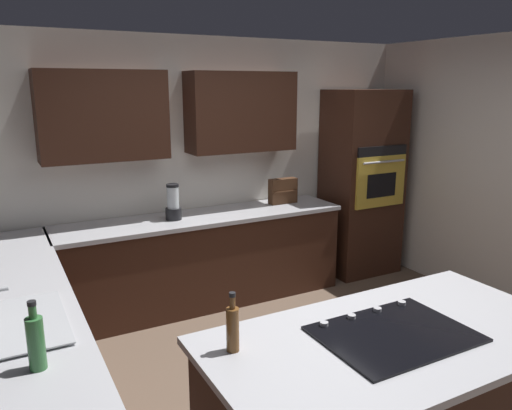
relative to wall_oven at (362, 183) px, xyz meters
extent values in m
plane|color=brown|center=(1.85, 1.72, -1.04)|extent=(14.00, 14.00, 0.00)
cube|color=white|center=(1.85, -0.38, 0.26)|extent=(6.00, 0.10, 2.60)
cube|color=#381E14|center=(1.45, -0.16, 0.83)|extent=(1.10, 0.34, 0.78)
cube|color=#381E14|center=(2.80, -0.16, 0.83)|extent=(1.10, 0.34, 0.78)
cube|color=white|center=(-0.60, 1.42, 0.26)|extent=(0.10, 4.00, 2.60)
cube|color=#381E14|center=(1.95, 0.00, -0.61)|extent=(2.80, 0.60, 0.86)
cube|color=#B2B2B7|center=(1.95, 0.00, -0.16)|extent=(2.84, 0.64, 0.04)
cube|color=#381E14|center=(3.67, 1.17, -0.61)|extent=(0.60, 2.90, 0.86)
cube|color=#B2B2B7|center=(3.67, 1.17, -0.16)|extent=(0.64, 2.94, 0.04)
cube|color=#B2B2B7|center=(2.00, 2.67, -0.16)|extent=(1.95, 1.01, 0.04)
cube|color=#381E14|center=(0.00, 0.00, 0.00)|extent=(0.80, 0.60, 2.08)
cube|color=gold|center=(0.00, 0.31, 0.07)|extent=(0.66, 0.03, 0.56)
cube|color=black|center=(0.00, 0.32, 0.03)|extent=(0.40, 0.01, 0.26)
cube|color=black|center=(0.00, 0.31, 0.40)|extent=(0.66, 0.02, 0.11)
cylinder|color=silver|center=(0.00, 0.35, 0.29)|extent=(0.56, 0.02, 0.02)
cube|color=#515456|center=(3.67, 1.50, -0.14)|extent=(0.40, 0.30, 0.02)
cube|color=#515456|center=(3.67, 1.84, -0.14)|extent=(0.40, 0.30, 0.02)
cube|color=#B7BABF|center=(3.67, 1.67, -0.13)|extent=(0.46, 0.70, 0.01)
cube|color=black|center=(2.00, 2.67, -0.14)|extent=(0.76, 0.56, 0.01)
cylinder|color=#B2B2B7|center=(1.73, 2.44, -0.12)|extent=(0.04, 0.04, 0.02)
cylinder|color=#B2B2B7|center=(1.91, 2.44, -0.12)|extent=(0.04, 0.04, 0.02)
cylinder|color=#B2B2B7|center=(2.09, 2.44, -0.12)|extent=(0.04, 0.04, 0.02)
cylinder|color=#B2B2B7|center=(2.27, 2.44, -0.12)|extent=(0.04, 0.04, 0.02)
cylinder|color=black|center=(2.25, 0.00, -0.09)|extent=(0.15, 0.15, 0.11)
cylinder|color=silver|center=(2.25, 0.00, 0.07)|extent=(0.11, 0.11, 0.20)
cylinder|color=black|center=(2.25, 0.00, 0.18)|extent=(0.12, 0.12, 0.03)
cube|color=#472B19|center=(1.00, -0.08, -0.01)|extent=(0.31, 0.10, 0.27)
cube|color=#472B19|center=(1.00, -0.03, -0.01)|extent=(0.29, 0.02, 0.02)
cylinder|color=#336B38|center=(3.62, 2.15, -0.02)|extent=(0.08, 0.08, 0.24)
cylinder|color=#336B38|center=(3.62, 2.15, 0.13)|extent=(0.03, 0.03, 0.06)
cylinder|color=black|center=(3.62, 2.15, 0.17)|extent=(0.04, 0.04, 0.02)
cylinder|color=brown|center=(2.79, 2.42, -0.04)|extent=(0.06, 0.06, 0.22)
cylinder|color=brown|center=(2.79, 2.42, 0.10)|extent=(0.03, 0.03, 0.06)
cylinder|color=black|center=(2.79, 2.42, 0.14)|extent=(0.03, 0.03, 0.02)
camera|label=1|loc=(3.71, 4.36, 1.09)|focal=35.04mm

